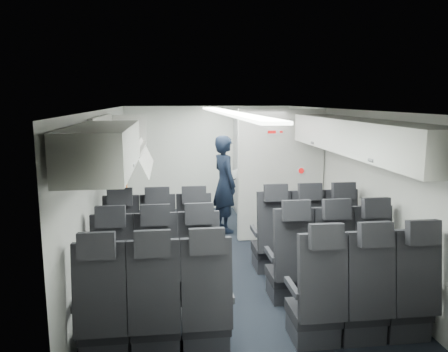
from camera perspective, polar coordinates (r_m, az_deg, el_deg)
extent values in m
cube|color=black|center=(6.48, 0.46, -10.72)|extent=(3.40, 6.00, 0.01)
cube|color=white|center=(6.06, 0.49, 8.68)|extent=(3.40, 6.00, 0.01)
cube|color=silver|center=(9.13, -2.09, 2.36)|extent=(3.40, 0.01, 2.15)
cube|color=silver|center=(3.35, 7.60, -11.41)|extent=(3.40, 0.01, 2.15)
cube|color=silver|center=(6.19, -15.32, -1.67)|extent=(0.01, 6.00, 2.15)
cube|color=silver|center=(6.63, 15.20, -0.91)|extent=(0.01, 6.00, 2.15)
cube|color=white|center=(6.06, 0.49, 8.31)|extent=(0.25, 5.52, 0.03)
cube|color=black|center=(5.94, -12.84, -10.13)|extent=(0.44, 0.46, 0.12)
cube|color=#2D2D33|center=(6.00, -12.78, -11.57)|extent=(0.42, 0.42, 0.22)
cube|color=black|center=(5.59, -13.23, -6.57)|extent=(0.44, 0.20, 0.80)
cube|color=black|center=(5.45, -13.45, -2.68)|extent=(0.30, 0.12, 0.23)
cube|color=#2D2D33|center=(5.85, -15.14, -7.66)|extent=(0.05, 0.40, 0.06)
cube|color=#2D2D33|center=(5.81, -10.79, -7.62)|extent=(0.05, 0.40, 0.06)
cube|color=black|center=(5.91, -8.43, -10.08)|extent=(0.44, 0.46, 0.12)
cube|color=#2D2D33|center=(5.97, -8.39, -11.52)|extent=(0.42, 0.42, 0.22)
cube|color=black|center=(5.56, -8.59, -6.50)|extent=(0.44, 0.20, 0.80)
cube|color=black|center=(5.42, -8.71, -2.59)|extent=(0.30, 0.12, 0.23)
cube|color=#2D2D33|center=(5.81, -10.69, -7.62)|extent=(0.05, 0.40, 0.06)
cube|color=#2D2D33|center=(5.79, -6.31, -7.53)|extent=(0.05, 0.40, 0.06)
cube|color=black|center=(5.92, -4.00, -9.97)|extent=(0.44, 0.46, 0.12)
cube|color=#2D2D33|center=(5.98, -3.99, -11.41)|extent=(0.42, 0.42, 0.22)
cube|color=black|center=(5.57, -3.93, -6.39)|extent=(0.44, 0.20, 0.80)
cube|color=black|center=(5.42, -3.95, -2.48)|extent=(0.30, 0.12, 0.23)
cube|color=#2D2D33|center=(5.79, -6.21, -7.53)|extent=(0.05, 0.40, 0.06)
cube|color=#2D2D33|center=(5.82, -1.84, -7.40)|extent=(0.05, 0.40, 0.06)
cube|color=black|center=(6.06, 5.99, -9.51)|extent=(0.44, 0.46, 0.12)
cube|color=#2D2D33|center=(6.12, 5.96, -10.92)|extent=(0.42, 0.42, 0.22)
cube|color=black|center=(5.72, 6.58, -5.99)|extent=(0.44, 0.20, 0.80)
cube|color=black|center=(5.58, 6.79, -2.17)|extent=(0.30, 0.12, 0.23)
cube|color=#2D2D33|center=(5.90, 4.01, -7.17)|extent=(0.05, 0.40, 0.06)
cube|color=#2D2D33|center=(6.00, 8.17, -6.95)|extent=(0.05, 0.40, 0.06)
cube|color=black|center=(6.18, 10.11, -9.24)|extent=(0.44, 0.46, 0.12)
cube|color=#2D2D33|center=(6.23, 10.06, -10.63)|extent=(0.42, 0.42, 0.22)
cube|color=black|center=(5.85, 10.89, -5.76)|extent=(0.44, 0.20, 0.80)
cube|color=black|center=(5.70, 11.18, -2.03)|extent=(0.30, 0.12, 0.23)
cube|color=#2D2D33|center=(6.00, 8.26, -6.95)|extent=(0.05, 0.40, 0.06)
cube|color=#2D2D33|center=(6.13, 12.25, -6.71)|extent=(0.05, 0.40, 0.06)
cube|color=black|center=(6.32, 14.05, -8.93)|extent=(0.44, 0.46, 0.12)
cube|color=#2D2D33|center=(6.38, 13.99, -10.29)|extent=(0.42, 0.42, 0.22)
cube|color=black|center=(6.00, 15.00, -5.52)|extent=(0.44, 0.20, 0.80)
cube|color=black|center=(5.86, 15.36, -1.87)|extent=(0.30, 0.12, 0.23)
cube|color=#2D2D33|center=(6.14, 12.34, -6.70)|extent=(0.05, 0.40, 0.06)
cube|color=#2D2D33|center=(6.30, 16.14, -6.44)|extent=(0.05, 0.40, 0.06)
cube|color=black|center=(5.11, -13.80, -13.59)|extent=(0.44, 0.46, 0.12)
cube|color=#2D2D33|center=(5.18, -13.72, -15.21)|extent=(0.42, 0.42, 0.22)
cube|color=black|center=(4.74, -14.32, -9.66)|extent=(0.44, 0.20, 0.80)
cube|color=black|center=(4.58, -14.61, -5.15)|extent=(0.30, 0.12, 0.23)
cube|color=#2D2D33|center=(5.01, -16.52, -10.76)|extent=(0.05, 0.40, 0.06)
cube|color=#2D2D33|center=(4.96, -11.40, -10.76)|extent=(0.05, 0.40, 0.06)
cube|color=black|center=(5.08, -8.60, -13.56)|extent=(0.44, 0.46, 0.12)
cube|color=#2D2D33|center=(5.14, -8.56, -15.20)|extent=(0.42, 0.42, 0.22)
cube|color=black|center=(4.71, -8.80, -9.61)|extent=(0.44, 0.20, 0.80)
cube|color=black|center=(4.54, -8.95, -5.06)|extent=(0.30, 0.12, 0.23)
cube|color=#2D2D33|center=(4.96, -11.29, -10.76)|extent=(0.05, 0.40, 0.06)
cube|color=#2D2D33|center=(4.94, -6.10, -10.67)|extent=(0.05, 0.40, 0.06)
cube|color=black|center=(5.09, -3.39, -13.43)|extent=(0.44, 0.46, 0.12)
cube|color=#2D2D33|center=(5.15, -3.37, -15.06)|extent=(0.42, 0.42, 0.22)
cube|color=black|center=(4.72, -3.26, -9.47)|extent=(0.44, 0.20, 0.80)
cube|color=black|center=(4.55, -3.26, -4.92)|extent=(0.30, 0.12, 0.23)
cube|color=#2D2D33|center=(4.94, -5.99, -10.67)|extent=(0.05, 0.40, 0.06)
cube|color=#2D2D33|center=(4.97, -0.82, -10.49)|extent=(0.05, 0.40, 0.06)
cube|color=black|center=(5.25, 8.30, -12.74)|extent=(0.44, 0.46, 0.12)
cube|color=#2D2D33|center=(5.32, 8.25, -14.33)|extent=(0.42, 0.42, 0.22)
cube|color=black|center=(4.89, 9.13, -8.84)|extent=(0.44, 0.20, 0.80)
cube|color=black|center=(4.73, 9.43, -4.45)|extent=(0.30, 0.12, 0.23)
cube|color=#2D2D33|center=(5.07, 6.04, -10.13)|extent=(0.05, 0.40, 0.06)
cube|color=#2D2D33|center=(5.19, 10.84, -9.80)|extent=(0.05, 0.40, 0.06)
cube|color=black|center=(5.38, 13.02, -12.31)|extent=(0.44, 0.46, 0.12)
cube|color=#2D2D33|center=(5.45, 12.96, -13.87)|extent=(0.42, 0.42, 0.22)
cube|color=black|center=(5.04, 14.10, -8.48)|extent=(0.44, 0.20, 0.80)
cube|color=black|center=(4.88, 14.51, -4.20)|extent=(0.30, 0.12, 0.23)
cube|color=#2D2D33|center=(5.19, 10.95, -9.79)|extent=(0.05, 0.40, 0.06)
cube|color=#2D2D33|center=(5.34, 15.50, -9.40)|extent=(0.05, 0.40, 0.06)
cube|color=black|center=(5.55, 17.48, -11.83)|extent=(0.44, 0.46, 0.12)
cube|color=#2D2D33|center=(5.61, 17.39, -13.35)|extent=(0.42, 0.42, 0.22)
cube|color=black|center=(5.21, 18.75, -8.08)|extent=(0.44, 0.20, 0.80)
cube|color=black|center=(5.06, 19.26, -3.93)|extent=(0.30, 0.12, 0.23)
cube|color=#2D2D33|center=(5.34, 15.60, -9.40)|extent=(0.05, 0.40, 0.06)
cube|color=#2D2D33|center=(5.52, 19.86, -8.98)|extent=(0.05, 0.40, 0.06)
cube|color=black|center=(4.31, -15.17, -18.36)|extent=(0.44, 0.46, 0.12)
cube|color=#2D2D33|center=(4.39, -15.07, -20.20)|extent=(0.42, 0.42, 0.22)
cube|color=black|center=(3.92, -15.92, -14.06)|extent=(0.44, 0.20, 0.80)
cube|color=black|center=(3.73, -16.33, -8.74)|extent=(0.30, 0.12, 0.23)
cube|color=#2D2D33|center=(4.19, -18.49, -15.08)|extent=(0.05, 0.40, 0.06)
cube|color=#2D2D33|center=(4.13, -12.28, -15.17)|extent=(0.05, 0.40, 0.06)
cube|color=black|center=(4.27, -8.86, -18.39)|extent=(0.44, 0.46, 0.12)
cube|color=#2D2D33|center=(4.35, -8.80, -20.24)|extent=(0.42, 0.42, 0.22)
cube|color=black|center=(3.87, -9.12, -14.07)|extent=(0.44, 0.20, 0.80)
cube|color=black|center=(3.68, -9.32, -8.69)|extent=(0.30, 0.12, 0.23)
cube|color=#2D2D33|center=(4.13, -12.14, -15.17)|extent=(0.05, 0.40, 0.06)
cube|color=#2D2D33|center=(4.11, -5.80, -15.09)|extent=(0.05, 0.40, 0.06)
cube|color=black|center=(4.28, -2.50, -18.21)|extent=(0.44, 0.46, 0.12)
cube|color=#2D2D33|center=(4.36, -2.49, -20.06)|extent=(0.42, 0.42, 0.22)
cube|color=black|center=(3.88, -2.27, -13.88)|extent=(0.44, 0.20, 0.80)
cube|color=black|center=(3.69, -2.24, -8.51)|extent=(0.30, 0.12, 0.23)
cube|color=#2D2D33|center=(4.11, -5.66, -15.09)|extent=(0.05, 0.40, 0.06)
cube|color=#2D2D33|center=(4.15, 0.64, -14.83)|extent=(0.05, 0.40, 0.06)
cube|color=black|center=(4.47, 11.52, -17.07)|extent=(0.44, 0.46, 0.12)
cube|color=#2D2D33|center=(4.55, 11.45, -18.87)|extent=(0.42, 0.42, 0.22)
cube|color=black|center=(4.10, 12.76, -12.81)|extent=(0.44, 0.20, 0.80)
cube|color=black|center=(3.92, 13.23, -7.68)|extent=(0.30, 0.12, 0.23)
cube|color=#2D2D33|center=(4.26, 8.90, -14.22)|extent=(0.05, 0.40, 0.06)
cube|color=#2D2D33|center=(4.40, 14.57, -13.64)|extent=(0.05, 0.40, 0.06)
cube|color=black|center=(4.63, 17.03, -16.36)|extent=(0.44, 0.46, 0.12)
cube|color=#2D2D33|center=(4.70, 16.92, -18.11)|extent=(0.42, 0.42, 0.22)
cube|color=black|center=(4.27, 18.58, -12.16)|extent=(0.44, 0.20, 0.80)
cube|color=black|center=(4.09, 19.19, -7.20)|extent=(0.30, 0.12, 0.23)
cube|color=#2D2D33|center=(4.40, 14.70, -13.63)|extent=(0.05, 0.40, 0.06)
cube|color=#2D2D33|center=(4.58, 19.94, -12.97)|extent=(0.05, 0.40, 0.06)
cube|color=black|center=(4.82, 22.09, -15.56)|extent=(0.44, 0.46, 0.12)
cube|color=#2D2D33|center=(4.89, 21.96, -17.26)|extent=(0.42, 0.42, 0.22)
cube|color=black|center=(4.47, 23.88, -11.45)|extent=(0.44, 0.20, 0.80)
cube|color=black|center=(4.31, 24.60, -6.71)|extent=(0.30, 0.12, 0.23)
cube|color=#2D2D33|center=(4.58, 20.06, -12.95)|extent=(0.05, 0.40, 0.06)
cube|color=#2D2D33|center=(4.80, 24.84, -12.26)|extent=(0.05, 0.40, 0.06)
cube|color=white|center=(4.07, -15.45, 3.56)|extent=(0.52, 1.80, 0.40)
cylinder|color=slate|center=(4.06, -11.85, 1.42)|extent=(0.04, 0.10, 0.04)
cube|color=#9E9E93|center=(5.82, -12.99, 3.53)|extent=(0.52, 1.70, 0.04)
cube|color=white|center=(5.83, -15.62, 5.41)|extent=(0.06, 1.70, 0.44)
cube|color=white|center=(4.98, -13.99, 4.75)|extent=(0.52, 0.04, 0.40)
cube|color=white|center=(6.62, -12.37, 6.06)|extent=(0.52, 0.04, 0.40)
cube|color=white|center=(5.81, -10.49, 2.52)|extent=(0.21, 1.61, 0.38)
cube|color=white|center=(4.60, 21.66, 3.93)|extent=(0.52, 1.80, 0.40)
cylinder|color=slate|center=(4.51, 18.75, 1.93)|extent=(0.04, 0.10, 0.04)
cube|color=white|center=(6.19, 13.83, 5.73)|extent=(0.52, 1.70, 0.40)
cylinder|color=slate|center=(6.11, 11.58, 4.27)|extent=(0.04, 0.10, 0.04)
cube|color=silver|center=(7.15, 7.40, 0.14)|extent=(1.40, 0.12, 2.13)
cube|color=white|center=(6.95, 6.65, 5.74)|extent=(0.24, 0.01, 0.10)
cube|color=red|center=(6.93, 6.27, 5.73)|extent=(0.13, 0.01, 0.04)
cube|color=red|center=(6.97, 7.47, 5.73)|extent=(0.05, 0.01, 0.03)
cylinder|color=white|center=(7.15, 10.04, 0.69)|extent=(0.11, 0.01, 0.11)
cylinder|color=red|center=(7.15, 10.06, 0.68)|extent=(0.09, 0.01, 0.09)
cube|color=#939399|center=(9.01, 4.12, 1.44)|extent=(0.85, 0.50, 1.90)
cube|color=#3F3F42|center=(8.83, 4.41, -1.70)|extent=(0.80, 0.01, 0.02)
cube|color=#3F3F42|center=(8.75, 4.46, 1.51)|extent=(0.80, 0.01, 0.02)
cube|color=#3F3F42|center=(8.69, 4.50, 4.77)|extent=(0.80, 0.01, 0.02)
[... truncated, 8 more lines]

